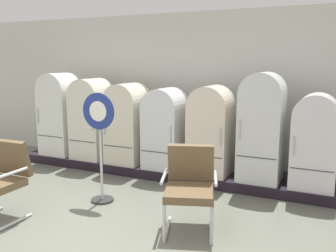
{
  "coord_description": "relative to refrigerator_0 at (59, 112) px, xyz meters",
  "views": [
    {
      "loc": [
        2.67,
        -2.71,
        1.96
      ],
      "look_at": [
        0.08,
        2.75,
        0.91
      ],
      "focal_mm": 40.05,
      "sensor_mm": 36.0,
      "label": 1
    }
  ],
  "objects": [
    {
      "name": "back_wall",
      "position": [
        2.31,
        0.78,
        0.43
      ],
      "size": [
        11.76,
        0.12,
        2.81
      ],
      "color": "silver",
      "rests_on": "ground"
    },
    {
      "name": "display_plinth",
      "position": [
        2.31,
        0.14,
        -0.91
      ],
      "size": [
        5.97,
        0.95,
        0.15
      ],
      "primitive_type": "cube",
      "color": "black",
      "rests_on": "ground"
    },
    {
      "name": "refrigerator_0",
      "position": [
        0.0,
        0.0,
        0.0
      ],
      "size": [
        0.65,
        0.61,
        1.58
      ],
      "color": "white",
      "rests_on": "display_plinth"
    },
    {
      "name": "refrigerator_1",
      "position": [
        0.74,
        0.02,
        -0.05
      ],
      "size": [
        0.63,
        0.65,
        1.49
      ],
      "color": "silver",
      "rests_on": "display_plinth"
    },
    {
      "name": "refrigerator_2",
      "position": [
        1.51,
        0.05,
        -0.09
      ],
      "size": [
        0.63,
        0.71,
        1.42
      ],
      "color": "silver",
      "rests_on": "display_plinth"
    },
    {
      "name": "refrigerator_3",
      "position": [
        2.26,
        0.04,
        -0.12
      ],
      "size": [
        0.63,
        0.69,
        1.36
      ],
      "color": "white",
      "rests_on": "display_plinth"
    },
    {
      "name": "refrigerator_4",
      "position": [
        3.08,
        0.02,
        -0.09
      ],
      "size": [
        0.64,
        0.66,
        1.42
      ],
      "color": "silver",
      "rests_on": "display_plinth"
    },
    {
      "name": "refrigerator_5",
      "position": [
        3.88,
        0.01,
        0.04
      ],
      "size": [
        0.62,
        0.63,
        1.64
      ],
      "color": "silver",
      "rests_on": "display_plinth"
    },
    {
      "name": "refrigerator_6",
      "position": [
        4.64,
        0.0,
        -0.12
      ],
      "size": [
        0.61,
        0.61,
        1.36
      ],
      "color": "white",
      "rests_on": "display_plinth"
    },
    {
      "name": "armchair_left",
      "position": [
        1.19,
        -2.47,
        -0.44
      ],
      "size": [
        0.63,
        0.7,
        0.98
      ],
      "color": "silver",
      "rests_on": "ground"
    },
    {
      "name": "armchair_right",
      "position": [
        3.41,
        -1.7,
        -0.44
      ],
      "size": [
        0.77,
        0.84,
        0.98
      ],
      "color": "silver",
      "rests_on": "ground"
    },
    {
      "name": "sign_stand",
      "position": [
        1.97,
        -1.44,
        -0.19
      ],
      "size": [
        0.5,
        0.32,
        1.54
      ],
      "color": "#2D2D30",
      "rests_on": "ground"
    }
  ]
}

